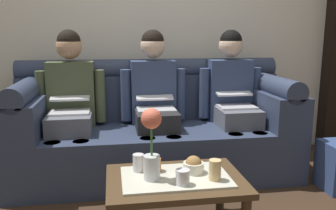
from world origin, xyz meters
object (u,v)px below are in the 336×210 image
couch (155,130)px  cup_near_left (155,165)px  cup_far_left (215,170)px  person_right (233,95)px  flower_vase (152,141)px  person_middle (154,97)px  snack_bowl (193,166)px  person_left (71,100)px  coffee_table (175,185)px  cup_near_right (183,177)px  cup_far_center (138,163)px

couch → cup_near_left: bearing=-96.7°
couch → cup_near_left: size_ratio=28.99×
couch → cup_far_left: size_ratio=19.40×
couch → person_right: person_right is taller
couch → flower_vase: size_ratio=5.57×
person_middle → person_right: (0.69, -0.00, 0.00)m
flower_vase → snack_bowl: size_ratio=3.38×
flower_vase → person_left: bearing=118.1°
snack_bowl → cup_far_left: bearing=-53.1°
cup_far_left → person_right: bearing=66.4°
couch → person_middle: person_middle is taller
cup_far_left → coffee_table: bearing=156.9°
flower_vase → cup_far_left: flower_vase is taller
cup_near_right → couch: bearing=90.9°
person_right → cup_near_left: person_right is taller
couch → cup_near_right: couch is taller
person_left → cup_near_left: person_left is taller
coffee_table → flower_vase: bearing=-170.9°
couch → person_right: 0.75m
person_right → cup_far_center: person_right is taller
person_right → couch: bearing=179.6°
snack_bowl → person_middle: bearing=96.9°
person_left → cup_far_center: 1.04m
person_middle → coffee_table: person_middle is taller
cup_near_right → cup_near_left: bearing=119.7°
flower_vase → cup_near_right: size_ratio=4.85×
person_left → person_middle: 0.69m
cup_near_left → cup_far_left: bearing=-30.4°
person_left → cup_near_right: person_left is taller
cup_near_left → person_right: bearing=48.7°
cup_far_left → person_middle: bearing=101.0°
person_right → flower_vase: bearing=-129.0°
cup_near_right → cup_far_left: bearing=9.6°
cup_near_left → coffee_table: bearing=-42.0°
cup_near_right → person_right: bearing=59.2°
person_middle → snack_bowl: (0.12, -0.97, -0.25)m
person_middle → cup_far_center: person_middle is taller
person_left → person_right: same height
couch → cup_near_left: (-0.11, -0.91, 0.04)m
person_middle → cup_near_right: size_ratio=14.21×
coffee_table → cup_near_right: 0.16m
person_left → coffee_table: person_left is taller
snack_bowl → cup_near_left: 0.23m
person_left → person_middle: (0.69, 0.00, -0.00)m
cup_near_right → cup_far_center: 0.33m
person_left → person_right: bearing=-0.0°
couch → person_middle: (0.00, -0.00, 0.29)m
person_right → cup_near_left: (-0.80, -0.91, -0.25)m
coffee_table → flower_vase: flower_vase is taller
person_right → cup_near_left: size_ratio=15.25×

